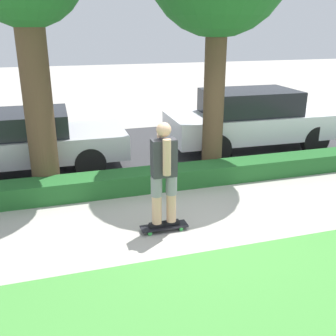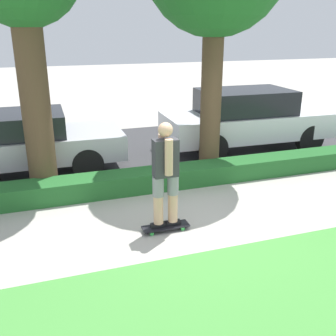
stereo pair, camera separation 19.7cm
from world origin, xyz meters
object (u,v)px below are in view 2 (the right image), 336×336
skateboard (166,227)px  parked_car_front (13,142)px  parked_car_middle (247,118)px  skater_person (166,173)px

skateboard → parked_car_front: 4.37m
parked_car_front → parked_car_middle: bearing=1.2°
parked_car_front → parked_car_middle: parked_car_middle is taller
skateboard → skater_person: skater_person is taller
skater_person → skateboard: bearing=90.0°
skateboard → skater_person: size_ratio=0.45×
skater_person → parked_car_front: 4.33m
skateboard → parked_car_middle: size_ratio=0.17×
parked_car_front → skater_person: bearing=-55.8°
skater_person → parked_car_middle: bearing=46.3°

